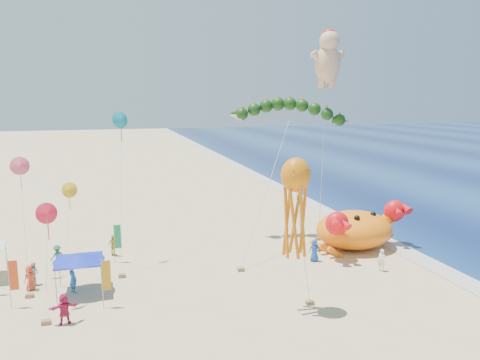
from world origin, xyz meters
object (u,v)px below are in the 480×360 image
object	(u,v)px
crab_inflatable	(355,228)
dragon_kite	(288,114)
canopy_blue	(79,258)
cherub_kite	(328,57)
octopus_kite	(295,200)

from	to	relation	value
crab_inflatable	dragon_kite	size ratio (longest dim) A/B	0.73
crab_inflatable	canopy_blue	distance (m)	22.57
dragon_kite	canopy_blue	distance (m)	21.47
crab_inflatable	dragon_kite	bearing A→B (deg)	133.54
cherub_kite	octopus_kite	xyz separation A→B (m)	(-8.29, -12.82, -9.32)
dragon_kite	canopy_blue	size ratio (longest dim) A/B	3.79
crab_inflatable	cherub_kite	bearing A→B (deg)	113.83
cherub_kite	canopy_blue	xyz separation A→B (m)	(-20.91, -6.39, -13.81)
dragon_kite	canopy_blue	world-z (taller)	dragon_kite
dragon_kite	cherub_kite	distance (m)	5.93
cherub_kite	canopy_blue	bearing A→B (deg)	-163.00
crab_inflatable	cherub_kite	xyz separation A→B (m)	(-1.43, 3.25, 14.50)
octopus_kite	canopy_blue	xyz separation A→B (m)	(-12.62, 6.43, -4.49)
dragon_kite	octopus_kite	bearing A→B (deg)	-110.27
canopy_blue	dragon_kite	bearing A→B (deg)	23.67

